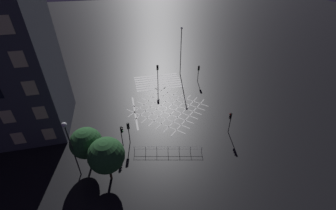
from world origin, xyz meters
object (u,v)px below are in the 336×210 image
object	(u,v)px
street_lamp_west	(69,139)
traffic_light_sw_cross	(199,70)
traffic_light_median_south	(158,72)
street_tree_near	(86,143)
street_tree_far	(106,155)
street_lamp_east	(181,46)
traffic_light_ne_cross	(128,129)
traffic_light_nw_main	(230,119)
traffic_light_ne_main	(122,132)

from	to	relation	value
street_lamp_west	traffic_light_sw_cross	bearing A→B (deg)	-138.49
traffic_light_median_south	street_tree_near	size ratio (longest dim) A/B	0.81
traffic_light_median_south	street_tree_near	bearing A→B (deg)	-34.00
street_tree_far	street_lamp_west	bearing A→B (deg)	-21.37
street_lamp_east	street_tree_far	size ratio (longest dim) A/B	1.67
traffic_light_ne_cross	street_tree_near	distance (m)	5.87
traffic_light_sw_cross	street_tree_far	size ratio (longest dim) A/B	0.59
traffic_light_nw_main	street_lamp_west	bearing A→B (deg)	8.67
traffic_light_sw_cross	street_lamp_west	size ratio (longest dim) A/B	0.43
traffic_light_nw_main	street_tree_far	xyz separation A→B (m)	(16.58, 4.43, 1.36)
traffic_light_median_south	street_lamp_west	distance (m)	22.26
traffic_light_ne_cross	traffic_light_nw_main	bearing A→B (deg)	-94.67
traffic_light_ne_cross	traffic_light_ne_main	size ratio (longest dim) A/B	0.99
traffic_light_ne_main	street_lamp_east	distance (m)	23.08
traffic_light_ne_cross	street_tree_near	xyz separation A→B (m)	(4.88, 2.98, 1.31)
traffic_light_sw_cross	street_lamp_west	distance (m)	27.89
traffic_light_nw_main	street_lamp_east	xyz separation A→B (m)	(1.89, -19.32, 3.52)
traffic_light_nw_main	street_lamp_east	size ratio (longest dim) A/B	0.36
traffic_light_median_south	traffic_light_ne_main	size ratio (longest dim) A/B	1.34
traffic_light_ne_cross	traffic_light_median_south	size ratio (longest dim) A/B	0.74
traffic_light_sw_cross	traffic_light_median_south	bearing A→B (deg)	-88.52
traffic_light_nw_main	street_tree_near	distance (m)	18.98
traffic_light_ne_cross	street_lamp_east	bearing A→B (deg)	-33.60
street_tree_near	street_tree_far	xyz separation A→B (m)	(-2.27, 2.59, 0.17)
traffic_light_sw_cross	traffic_light_ne_main	bearing A→B (deg)	-46.52
traffic_light_ne_main	street_lamp_west	xyz separation A→B (m)	(5.22, 3.64, 3.31)
traffic_light_median_south	traffic_light_ne_main	xyz separation A→B (m)	(7.42, 14.51, -0.80)
traffic_light_nw_main	traffic_light_ne_cross	world-z (taller)	traffic_light_nw_main
traffic_light_ne_main	street_lamp_west	distance (m)	7.17
traffic_light_nw_main	street_tree_near	size ratio (longest dim) A/B	0.63
traffic_light_median_south	street_lamp_east	xyz separation A→B (m)	(-5.54, -4.24, 2.83)
street_lamp_west	street_lamp_east	bearing A→B (deg)	-129.09
traffic_light_median_south	street_tree_near	distance (m)	20.43
traffic_light_ne_cross	traffic_light_sw_cross	size ratio (longest dim) A/B	0.97
traffic_light_median_south	traffic_light_sw_cross	bearing A→B (deg)	91.48
street_tree_near	street_tree_far	distance (m)	3.45
traffic_light_nw_main	street_tree_near	xyz separation A→B (m)	(18.85, 1.84, 1.18)
street_tree_near	street_lamp_east	bearing A→B (deg)	-128.71
traffic_light_ne_cross	traffic_light_sw_cross	world-z (taller)	traffic_light_sw_cross
traffic_light_ne_main	traffic_light_median_south	bearing A→B (deg)	62.91
street_tree_far	street_lamp_east	bearing A→B (deg)	-121.73
traffic_light_sw_cross	traffic_light_ne_main	size ratio (longest dim) A/B	1.02
traffic_light_ne_cross	traffic_light_sw_cross	xyz separation A→B (m)	(-14.64, -14.16, 0.07)
traffic_light_sw_cross	street_lamp_east	size ratio (longest dim) A/B	0.35
traffic_light_sw_cross	street_tree_far	distance (m)	26.24
traffic_light_nw_main	traffic_light_median_south	world-z (taller)	traffic_light_median_south
street_lamp_west	street_tree_far	world-z (taller)	street_lamp_west
traffic_light_ne_cross	traffic_light_median_south	xyz separation A→B (m)	(-6.54, -13.95, 0.82)
traffic_light_ne_cross	street_tree_far	size ratio (longest dim) A/B	0.57
traffic_light_median_south	street_tree_near	xyz separation A→B (m)	(11.42, 16.93, 0.49)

